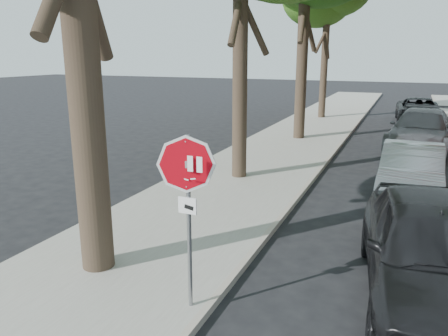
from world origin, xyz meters
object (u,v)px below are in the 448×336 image
(car_a, at_px, (433,250))
(car_b, at_px, (411,172))
(car_c, at_px, (421,130))
(car_d, at_px, (419,111))
(stop_sign, at_px, (187,190))

(car_a, height_order, car_b, car_a)
(car_b, distance_m, car_c, 6.73)
(car_b, bearing_deg, car_d, 89.58)
(car_b, xyz_separation_m, car_d, (0.33, 14.43, -0.03))
(car_a, height_order, car_d, car_a)
(stop_sign, height_order, car_d, stop_sign)
(stop_sign, xyz_separation_m, car_c, (3.30, 13.87, -1.14))
(car_d, bearing_deg, car_a, -93.20)
(stop_sign, height_order, car_b, stop_sign)
(car_a, distance_m, car_c, 12.08)
(car_d, bearing_deg, car_b, -94.51)
(car_c, bearing_deg, car_a, -83.56)
(car_c, relative_size, car_d, 1.11)
(car_a, relative_size, car_d, 1.00)
(car_b, bearing_deg, car_a, -85.58)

